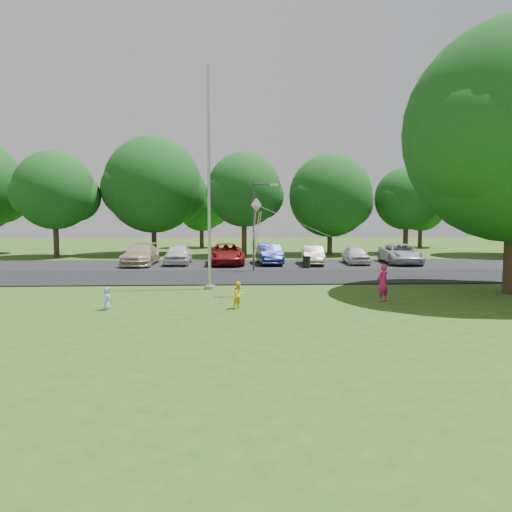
{
  "coord_description": "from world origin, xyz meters",
  "views": [
    {
      "loc": [
        -2.3,
        -15.83,
        3.27
      ],
      "look_at": [
        -1.41,
        4.0,
        1.6
      ],
      "focal_mm": 32.0,
      "sensor_mm": 36.0,
      "label": 1
    }
  ],
  "objects_px": {
    "woman": "(383,283)",
    "street_lamp": "(257,218)",
    "trash_can": "(307,263)",
    "child_yellow": "(239,295)",
    "flagpole": "(209,198)",
    "child_blue": "(107,299)",
    "kite": "(259,217)"
  },
  "relations": [
    {
      "from": "trash_can",
      "to": "child_blue",
      "type": "bearing_deg",
      "value": -125.85
    },
    {
      "from": "flagpole",
      "to": "kite",
      "type": "xyz_separation_m",
      "value": [
        2.17,
        -2.06,
        -0.86
      ]
    },
    {
      "from": "street_lamp",
      "to": "woman",
      "type": "relative_size",
      "value": 3.68
    },
    {
      "from": "kite",
      "to": "street_lamp",
      "type": "bearing_deg",
      "value": 49.37
    },
    {
      "from": "street_lamp",
      "to": "trash_can",
      "type": "bearing_deg",
      "value": 44.52
    },
    {
      "from": "child_blue",
      "to": "kite",
      "type": "relative_size",
      "value": 0.16
    },
    {
      "from": "flagpole",
      "to": "street_lamp",
      "type": "distance_m",
      "value": 7.21
    },
    {
      "from": "trash_can",
      "to": "woman",
      "type": "bearing_deg",
      "value": -84.13
    },
    {
      "from": "flagpole",
      "to": "child_blue",
      "type": "height_order",
      "value": "flagpole"
    },
    {
      "from": "child_blue",
      "to": "trash_can",
      "type": "bearing_deg",
      "value": -29.91
    },
    {
      "from": "child_blue",
      "to": "kite",
      "type": "distance_m",
      "value": 6.77
    },
    {
      "from": "child_yellow",
      "to": "kite",
      "type": "xyz_separation_m",
      "value": [
        0.87,
        2.56,
        2.82
      ]
    },
    {
      "from": "trash_can",
      "to": "kite",
      "type": "height_order",
      "value": "kite"
    },
    {
      "from": "trash_can",
      "to": "kite",
      "type": "xyz_separation_m",
      "value": [
        -3.57,
        -10.06,
        2.9
      ]
    },
    {
      "from": "woman",
      "to": "street_lamp",
      "type": "bearing_deg",
      "value": -98.42
    },
    {
      "from": "trash_can",
      "to": "child_blue",
      "type": "relative_size",
      "value": 1.0
    },
    {
      "from": "trash_can",
      "to": "child_yellow",
      "type": "distance_m",
      "value": 13.38
    },
    {
      "from": "woman",
      "to": "child_blue",
      "type": "distance_m",
      "value": 10.36
    },
    {
      "from": "street_lamp",
      "to": "trash_can",
      "type": "distance_m",
      "value": 4.51
    },
    {
      "from": "trash_can",
      "to": "woman",
      "type": "height_order",
      "value": "woman"
    },
    {
      "from": "flagpole",
      "to": "street_lamp",
      "type": "bearing_deg",
      "value": 69.6
    },
    {
      "from": "flagpole",
      "to": "kite",
      "type": "relative_size",
      "value": 1.96
    },
    {
      "from": "trash_can",
      "to": "child_yellow",
      "type": "bearing_deg",
      "value": -109.34
    },
    {
      "from": "trash_can",
      "to": "woman",
      "type": "distance_m",
      "value": 11.55
    },
    {
      "from": "street_lamp",
      "to": "kite",
      "type": "relative_size",
      "value": 1.06
    },
    {
      "from": "flagpole",
      "to": "woman",
      "type": "distance_m",
      "value": 8.47
    },
    {
      "from": "flagpole",
      "to": "trash_can",
      "type": "relative_size",
      "value": 12.37
    },
    {
      "from": "child_blue",
      "to": "kite",
      "type": "height_order",
      "value": "kite"
    },
    {
      "from": "trash_can",
      "to": "child_yellow",
      "type": "relative_size",
      "value": 0.82
    },
    {
      "from": "flagpole",
      "to": "child_blue",
      "type": "bearing_deg",
      "value": -126.2
    },
    {
      "from": "trash_can",
      "to": "child_blue",
      "type": "distance_m",
      "value": 15.57
    },
    {
      "from": "street_lamp",
      "to": "trash_can",
      "type": "height_order",
      "value": "street_lamp"
    }
  ]
}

